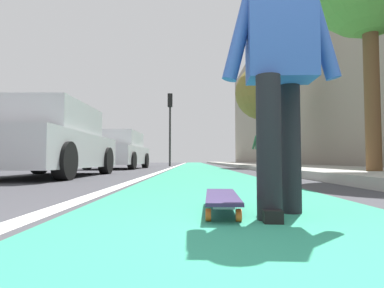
{
  "coord_description": "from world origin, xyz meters",
  "views": [
    {
      "loc": [
        -0.67,
        0.25,
        0.33
      ],
      "look_at": [
        13.51,
        0.27,
        1.07
      ],
      "focal_mm": 29.73,
      "sensor_mm": 36.0,
      "label": 1
    }
  ],
  "objects_px": {
    "skater_person": "(280,62)",
    "skateboard": "(222,198)",
    "street_tree_mid": "(262,93)",
    "pedestrian_distant": "(260,147)",
    "traffic_light": "(170,116)",
    "parked_car_near": "(49,142)",
    "parked_car_mid": "(119,151)"
  },
  "relations": [
    {
      "from": "skater_person",
      "to": "traffic_light",
      "type": "xyz_separation_m",
      "value": [
        17.02,
        1.88,
        2.06
      ]
    },
    {
      "from": "traffic_light",
      "to": "street_tree_mid",
      "type": "relative_size",
      "value": 0.92
    },
    {
      "from": "traffic_light",
      "to": "skateboard",
      "type": "bearing_deg",
      "value": -174.81
    },
    {
      "from": "skater_person",
      "to": "street_tree_mid",
      "type": "height_order",
      "value": "street_tree_mid"
    },
    {
      "from": "street_tree_mid",
      "to": "pedestrian_distant",
      "type": "height_order",
      "value": "street_tree_mid"
    },
    {
      "from": "parked_car_near",
      "to": "pedestrian_distant",
      "type": "bearing_deg",
      "value": -38.2
    },
    {
      "from": "street_tree_mid",
      "to": "pedestrian_distant",
      "type": "xyz_separation_m",
      "value": [
        -0.28,
        0.2,
        -2.49
      ]
    },
    {
      "from": "parked_car_near",
      "to": "street_tree_mid",
      "type": "distance_m",
      "value": 10.42
    },
    {
      "from": "parked_car_mid",
      "to": "traffic_light",
      "type": "height_order",
      "value": "traffic_light"
    },
    {
      "from": "pedestrian_distant",
      "to": "skater_person",
      "type": "bearing_deg",
      "value": 168.51
    },
    {
      "from": "parked_car_near",
      "to": "parked_car_mid",
      "type": "relative_size",
      "value": 0.99
    },
    {
      "from": "pedestrian_distant",
      "to": "street_tree_mid",
      "type": "bearing_deg",
      "value": -34.44
    },
    {
      "from": "traffic_light",
      "to": "pedestrian_distant",
      "type": "xyz_separation_m",
      "value": [
        -4.72,
        -4.38,
        -2.04
      ]
    },
    {
      "from": "skateboard",
      "to": "street_tree_mid",
      "type": "bearing_deg",
      "value": -13.75
    },
    {
      "from": "traffic_light",
      "to": "pedestrian_distant",
      "type": "relative_size",
      "value": 2.6
    },
    {
      "from": "skateboard",
      "to": "skater_person",
      "type": "height_order",
      "value": "skater_person"
    },
    {
      "from": "street_tree_mid",
      "to": "traffic_light",
      "type": "bearing_deg",
      "value": 45.87
    },
    {
      "from": "skateboard",
      "to": "traffic_light",
      "type": "relative_size",
      "value": 0.2
    },
    {
      "from": "skateboard",
      "to": "parked_car_near",
      "type": "xyz_separation_m",
      "value": [
        4.51,
        3.16,
        0.62
      ]
    },
    {
      "from": "skater_person",
      "to": "skateboard",
      "type": "bearing_deg",
      "value": 66.7
    },
    {
      "from": "parked_car_near",
      "to": "parked_car_mid",
      "type": "xyz_separation_m",
      "value": [
        6.24,
        0.0,
        -0.0
      ]
    },
    {
      "from": "street_tree_mid",
      "to": "parked_car_near",
      "type": "bearing_deg",
      "value": 141.93
    },
    {
      "from": "skateboard",
      "to": "street_tree_mid",
      "type": "height_order",
      "value": "street_tree_mid"
    },
    {
      "from": "parked_car_mid",
      "to": "pedestrian_distant",
      "type": "xyz_separation_m",
      "value": [
        1.4,
        -6.01,
        0.24
      ]
    },
    {
      "from": "skater_person",
      "to": "pedestrian_distant",
      "type": "distance_m",
      "value": 12.55
    },
    {
      "from": "parked_car_mid",
      "to": "parked_car_near",
      "type": "bearing_deg",
      "value": -179.96
    },
    {
      "from": "skateboard",
      "to": "parked_car_near",
      "type": "height_order",
      "value": "parked_car_near"
    },
    {
      "from": "parked_car_near",
      "to": "skateboard",
      "type": "bearing_deg",
      "value": -145.0
    },
    {
      "from": "skateboard",
      "to": "parked_car_mid",
      "type": "distance_m",
      "value": 11.22
    },
    {
      "from": "pedestrian_distant",
      "to": "parked_car_mid",
      "type": "bearing_deg",
      "value": 103.08
    },
    {
      "from": "parked_car_near",
      "to": "traffic_light",
      "type": "distance_m",
      "value": 12.67
    },
    {
      "from": "parked_car_near",
      "to": "street_tree_mid",
      "type": "height_order",
      "value": "street_tree_mid"
    }
  ]
}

